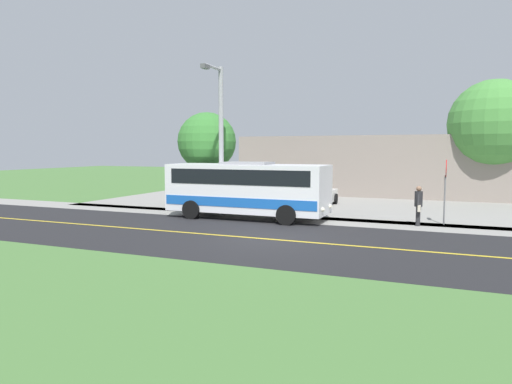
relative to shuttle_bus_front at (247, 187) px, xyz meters
name	(u,v)px	position (x,y,z in m)	size (l,w,h in m)	color
ground_plane	(266,239)	(4.52, 2.73, -1.51)	(120.00, 120.00, 0.00)	#477238
road_surface	(266,239)	(4.52, 2.73, -1.51)	(8.00, 100.00, 0.01)	black
sidewalk	(305,220)	(-0.68, 2.73, -1.51)	(2.40, 100.00, 0.01)	gray
parking_lot_surface	(388,206)	(-7.88, 5.73, -1.51)	(14.00, 36.00, 0.01)	gray
road_centre_line	(266,239)	(4.52, 2.73, -1.50)	(0.16, 100.00, 0.00)	gold
shuttle_bus_front	(247,187)	(0.00, 0.00, 0.00)	(2.69, 7.87, 2.73)	white
pedestrian_with_bags	(418,204)	(-0.87, 7.78, -0.57)	(0.72, 0.34, 1.74)	#262628
stop_sign	(446,181)	(-1.58, 8.83, 0.45)	(0.76, 0.07, 2.88)	slate
street_light_pole	(220,134)	(-0.35, -1.64, 2.59)	(1.97, 0.24, 7.40)	#9E9EA3
parked_car_near	(315,194)	(-6.03, 1.75, -0.82)	(4.46, 2.13, 1.45)	white
tree_curbside	(207,142)	(-2.88, -3.75, 2.24)	(3.31, 3.31, 5.43)	#4C3826
tree_lot_edge	(494,124)	(-12.88, 11.53, 3.46)	(5.59, 5.59, 7.78)	#4C3826
commercial_building	(376,165)	(-16.88, 3.73, 0.64)	(10.00, 19.26, 4.31)	gray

